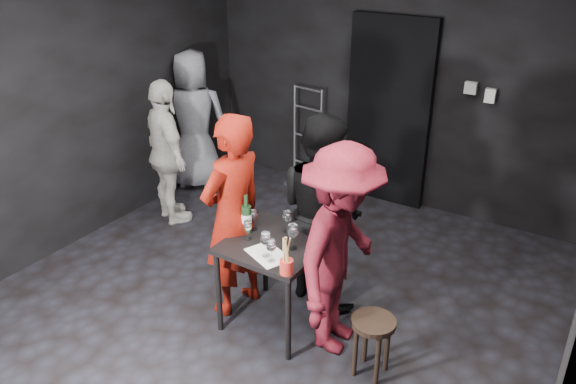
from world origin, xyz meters
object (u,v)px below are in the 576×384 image
Objects in this scene: stool at (373,332)px; breadstick_cup at (286,257)px; tasting_table at (275,253)px; wine_bottle at (247,218)px; hand_truck at (305,167)px; server_red at (233,204)px; woman_black at (322,201)px; bystander_grey at (193,113)px; bystander_cream at (167,151)px; man_maroon at (341,243)px.

breadstick_cup reaches higher than stool.
tasting_table is 0.35m from wine_bottle.
hand_truck is 3.18m from breadstick_cup.
stool is 1.44m from server_red.
woman_black is 0.98× the size of bystander_grey.
woman_black reaches higher than stool.
wine_bottle is (1.65, -0.85, 0.07)m from bystander_cream.
server_red is at bearing 86.76° from man_maroon.
hand_truck is 0.76× the size of bystander_cream.
tasting_table is 0.59m from woman_black.
woman_black is at bearing 53.76° from wine_bottle.
tasting_table is 0.51m from server_red.
hand_truck reaches higher than wine_bottle.
man_maroon is at bearing 154.93° from stool.
server_red is 1.19× the size of bystander_cream.
tasting_table is at bearing -55.78° from hand_truck.
stool is 0.25× the size of bystander_grey.
hand_truck reaches higher than tasting_table.
hand_truck is 1.62× the size of tasting_table.
man_maroon is at bearing 56.55° from breadstick_cup.
wine_bottle is (0.89, -2.43, 0.65)m from hand_truck.
hand_truck is 0.68× the size of man_maroon.
hand_truck is 4.09× the size of breadstick_cup.
breadstick_cup is (1.46, -2.75, 0.66)m from hand_truck.
tasting_table is at bearing 89.47° from man_maroon.
server_red is 0.16m from wine_bottle.
bystander_grey is at bearing -39.64° from bystander_cream.
bystander_grey is at bearing 141.87° from breadstick_cup.
tasting_table is 0.42× the size of man_maroon.
bystander_cream reaches higher than wine_bottle.
hand_truck reaches higher than stool.
woman_black is 5.60× the size of wine_bottle.
server_red reaches higher than woman_black.
man_maroon is 3.28m from bystander_grey.
bystander_cream is (-2.81, 0.99, 0.44)m from stool.
hand_truck reaches higher than breadstick_cup.
server_red is 0.78m from breadstick_cup.
hand_truck is at bearing -179.38° from bystander_grey.
hand_truck is 3.01m from man_maroon.
server_red is at bearing 179.42° from wine_bottle.
server_red is (-0.40, 0.01, 0.31)m from tasting_table.
breadstick_cup is at bearing 141.16° from man_maroon.
wine_bottle is at bearing 173.52° from stool.
wine_bottle is (-1.17, 0.13, 0.51)m from stool.
bystander_grey reaches higher than hand_truck.
bystander_grey is 5.73× the size of wine_bottle.
hand_truck is at bearing 110.19° from wine_bottle.
hand_truck is 0.66× the size of bystander_grey.
tasting_table is at bearing 110.96° from bystander_grey.
bystander_cream is (-2.45, 0.82, -0.08)m from man_maroon.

